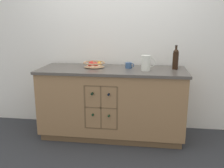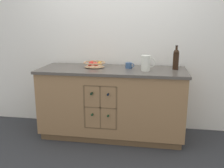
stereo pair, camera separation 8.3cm
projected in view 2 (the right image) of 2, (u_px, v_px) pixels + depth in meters
ground_plane at (112, 134)px, 3.52m from camera, size 14.00×14.00×0.00m
back_wall at (117, 41)px, 3.60m from camera, size 4.40×0.06×2.55m
kitchen_island at (112, 102)px, 3.40m from camera, size 1.94×0.74×0.94m
fruit_bowl at (94, 64)px, 3.39m from camera, size 0.30×0.30×0.08m
white_pitcher at (146, 63)px, 3.13m from camera, size 0.18×0.12×0.20m
ceramic_mug at (129, 65)px, 3.33m from camera, size 0.12×0.09×0.08m
standing_wine_bottle at (176, 59)px, 3.22m from camera, size 0.08×0.08×0.31m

